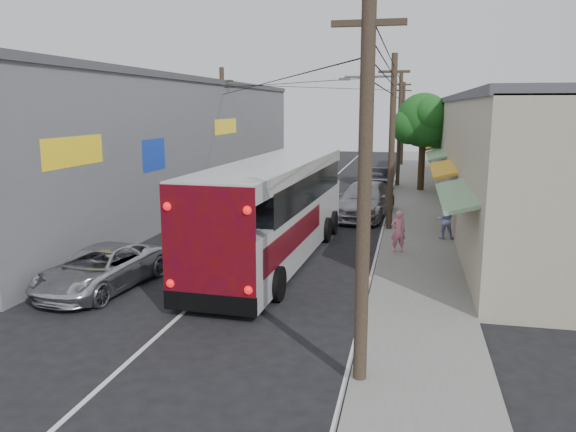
{
  "coord_description": "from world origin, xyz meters",
  "views": [
    {
      "loc": [
        6.05,
        -12.92,
        5.68
      ],
      "look_at": [
        1.61,
        7.45,
        1.61
      ],
      "focal_mm": 35.0,
      "sensor_mm": 36.0,
      "label": 1
    }
  ],
  "objects_px": {
    "coach_bus": "(276,209)",
    "parked_suv": "(365,200)",
    "parked_car_mid": "(374,184)",
    "parked_car_far": "(377,178)",
    "pedestrian_near": "(398,231)",
    "jeepney": "(100,269)",
    "pedestrian_far": "(445,220)"
  },
  "relations": [
    {
      "from": "pedestrian_near",
      "to": "pedestrian_far",
      "type": "distance_m",
      "value": 3.27
    },
    {
      "from": "coach_bus",
      "to": "parked_suv",
      "type": "relative_size",
      "value": 2.14
    },
    {
      "from": "parked_car_mid",
      "to": "parked_car_far",
      "type": "distance_m",
      "value": 3.29
    },
    {
      "from": "parked_car_mid",
      "to": "pedestrian_far",
      "type": "bearing_deg",
      "value": -77.95
    },
    {
      "from": "parked_car_mid",
      "to": "pedestrian_far",
      "type": "xyz_separation_m",
      "value": [
        3.8,
        -12.29,
        0.19
      ]
    },
    {
      "from": "parked_car_far",
      "to": "pedestrian_far",
      "type": "xyz_separation_m",
      "value": [
        3.8,
        -15.58,
        0.25
      ]
    },
    {
      "from": "pedestrian_far",
      "to": "pedestrian_near",
      "type": "bearing_deg",
      "value": 49.3
    },
    {
      "from": "jeepney",
      "to": "pedestrian_near",
      "type": "relative_size",
      "value": 3.02
    },
    {
      "from": "coach_bus",
      "to": "pedestrian_near",
      "type": "distance_m",
      "value": 4.87
    },
    {
      "from": "coach_bus",
      "to": "parked_car_mid",
      "type": "relative_size",
      "value": 2.94
    },
    {
      "from": "pedestrian_far",
      "to": "coach_bus",
      "type": "bearing_deg",
      "value": 28.23
    },
    {
      "from": "parked_car_far",
      "to": "pedestrian_far",
      "type": "distance_m",
      "value": 16.04
    },
    {
      "from": "pedestrian_far",
      "to": "parked_car_far",
      "type": "bearing_deg",
      "value": -81.61
    },
    {
      "from": "parked_car_far",
      "to": "pedestrian_near",
      "type": "distance_m",
      "value": 18.35
    },
    {
      "from": "parked_car_mid",
      "to": "coach_bus",
      "type": "bearing_deg",
      "value": -104.04
    },
    {
      "from": "jeepney",
      "to": "parked_suv",
      "type": "relative_size",
      "value": 0.8
    },
    {
      "from": "pedestrian_near",
      "to": "parked_car_mid",
      "type": "bearing_deg",
      "value": -99.79
    },
    {
      "from": "coach_bus",
      "to": "jeepney",
      "type": "xyz_separation_m",
      "value": [
        -4.53,
        -4.78,
        -1.25
      ]
    },
    {
      "from": "jeepney",
      "to": "pedestrian_near",
      "type": "xyz_separation_m",
      "value": [
        9.03,
        6.36,
        0.25
      ]
    },
    {
      "from": "pedestrian_far",
      "to": "parked_suv",
      "type": "bearing_deg",
      "value": -56.55
    },
    {
      "from": "parked_suv",
      "to": "pedestrian_far",
      "type": "height_order",
      "value": "pedestrian_far"
    },
    {
      "from": "jeepney",
      "to": "parked_car_mid",
      "type": "height_order",
      "value": "parked_car_mid"
    },
    {
      "from": "coach_bus",
      "to": "pedestrian_far",
      "type": "distance_m",
      "value": 7.74
    },
    {
      "from": "jeepney",
      "to": "pedestrian_near",
      "type": "distance_m",
      "value": 11.05
    },
    {
      "from": "parked_suv",
      "to": "parked_car_far",
      "type": "relative_size",
      "value": 1.44
    },
    {
      "from": "coach_bus",
      "to": "pedestrian_near",
      "type": "bearing_deg",
      "value": 21.7
    },
    {
      "from": "parked_car_far",
      "to": "parked_suv",
      "type": "bearing_deg",
      "value": -93.95
    },
    {
      "from": "parked_suv",
      "to": "parked_car_mid",
      "type": "bearing_deg",
      "value": 97.52
    },
    {
      "from": "jeepney",
      "to": "pedestrian_far",
      "type": "relative_size",
      "value": 2.94
    },
    {
      "from": "parked_suv",
      "to": "parked_car_far",
      "type": "bearing_deg",
      "value": 97.52
    },
    {
      "from": "coach_bus",
      "to": "parked_suv",
      "type": "distance_m",
      "value": 9.4
    },
    {
      "from": "parked_suv",
      "to": "pedestrian_near",
      "type": "relative_size",
      "value": 3.76
    }
  ]
}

